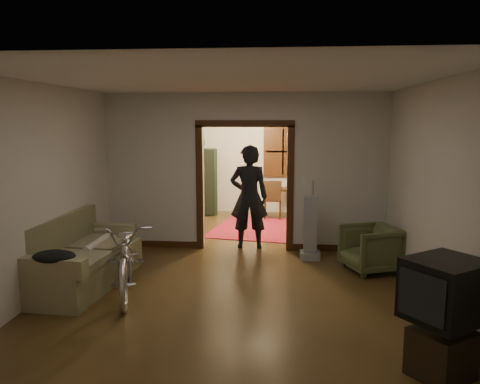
# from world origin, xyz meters

# --- Properties ---
(floor) EXTENTS (5.00, 8.50, 0.01)m
(floor) POSITION_xyz_m (0.00, 0.00, 0.00)
(floor) COLOR #372611
(floor) RESTS_ON ground
(ceiling) EXTENTS (5.00, 8.50, 0.01)m
(ceiling) POSITION_xyz_m (0.00, 0.00, 2.80)
(ceiling) COLOR white
(ceiling) RESTS_ON floor
(wall_back) EXTENTS (5.00, 0.02, 2.80)m
(wall_back) POSITION_xyz_m (0.00, 4.25, 1.40)
(wall_back) COLOR beige
(wall_back) RESTS_ON floor
(wall_left) EXTENTS (0.02, 8.50, 2.80)m
(wall_left) POSITION_xyz_m (-2.50, 0.00, 1.40)
(wall_left) COLOR beige
(wall_left) RESTS_ON floor
(wall_right) EXTENTS (0.02, 8.50, 2.80)m
(wall_right) POSITION_xyz_m (2.50, 0.00, 1.40)
(wall_right) COLOR beige
(wall_right) RESTS_ON floor
(partition_wall) EXTENTS (5.00, 0.14, 2.80)m
(partition_wall) POSITION_xyz_m (0.00, 0.75, 1.40)
(partition_wall) COLOR beige
(partition_wall) RESTS_ON floor
(door_casing) EXTENTS (1.74, 0.20, 2.32)m
(door_casing) POSITION_xyz_m (0.00, 0.75, 1.10)
(door_casing) COLOR #371D0C
(door_casing) RESTS_ON floor
(far_window) EXTENTS (0.98, 0.06, 1.28)m
(far_window) POSITION_xyz_m (0.70, 4.21, 1.55)
(far_window) COLOR black
(far_window) RESTS_ON wall_back
(chandelier) EXTENTS (0.24, 0.24, 0.24)m
(chandelier) POSITION_xyz_m (0.00, 2.50, 2.35)
(chandelier) COLOR #FFE0A5
(chandelier) RESTS_ON ceiling
(light_switch) EXTENTS (0.08, 0.01, 0.12)m
(light_switch) POSITION_xyz_m (1.05, 0.68, 1.25)
(light_switch) COLOR silver
(light_switch) RESTS_ON partition_wall
(sofa) EXTENTS (1.11, 2.17, 0.97)m
(sofa) POSITION_xyz_m (-2.15, -1.35, 0.48)
(sofa) COLOR #716F4B
(sofa) RESTS_ON floor
(rolled_paper) EXTENTS (0.10, 0.82, 0.10)m
(rolled_paper) POSITION_xyz_m (-2.05, -1.05, 0.53)
(rolled_paper) COLOR beige
(rolled_paper) RESTS_ON sofa
(jacket) EXTENTS (0.52, 0.39, 0.15)m
(jacket) POSITION_xyz_m (-2.10, -2.26, 0.68)
(jacket) COLOR black
(jacket) RESTS_ON sofa
(bicycle) EXTENTS (1.20, 2.06, 1.03)m
(bicycle) POSITION_xyz_m (-1.42, -1.61, 0.51)
(bicycle) COLOR silver
(bicycle) RESTS_ON floor
(armchair) EXTENTS (0.99, 0.97, 0.71)m
(armchair) POSITION_xyz_m (2.04, -0.39, 0.35)
(armchair) COLOR #4C5630
(armchair) RESTS_ON floor
(tv_stand) EXTENTS (0.66, 0.65, 0.45)m
(tv_stand) POSITION_xyz_m (2.10, -3.44, 0.22)
(tv_stand) COLOR black
(tv_stand) RESTS_ON floor
(crt_tv) EXTENTS (0.85, 0.84, 0.55)m
(crt_tv) POSITION_xyz_m (2.10, -3.44, 0.82)
(crt_tv) COLOR black
(crt_tv) RESTS_ON tv_stand
(vacuum) EXTENTS (0.37, 0.32, 1.07)m
(vacuum) POSITION_xyz_m (1.14, 0.17, 0.53)
(vacuum) COLOR gray
(vacuum) RESTS_ON floor
(person) EXTENTS (0.72, 0.51, 1.88)m
(person) POSITION_xyz_m (0.07, 0.81, 0.94)
(person) COLOR black
(person) RESTS_ON floor
(oriental_rug) EXTENTS (2.10, 2.54, 0.02)m
(oriental_rug) POSITION_xyz_m (0.13, 2.38, 0.01)
(oriental_rug) COLOR maroon
(oriental_rug) RESTS_ON floor
(locker) EXTENTS (0.90, 0.63, 1.64)m
(locker) POSITION_xyz_m (-1.34, 3.81, 0.82)
(locker) COLOR black
(locker) RESTS_ON floor
(globe) EXTENTS (0.28, 0.28, 0.28)m
(globe) POSITION_xyz_m (-1.34, 3.81, 1.94)
(globe) COLOR #1E5972
(globe) RESTS_ON locker
(desk) EXTENTS (0.95, 0.62, 0.65)m
(desk) POSITION_xyz_m (1.05, 3.88, 0.33)
(desk) COLOR black
(desk) RESTS_ON floor
(desk_chair) EXTENTS (0.52, 0.52, 0.93)m
(desk_chair) POSITION_xyz_m (0.46, 3.42, 0.47)
(desk_chair) COLOR black
(desk_chair) RESTS_ON floor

